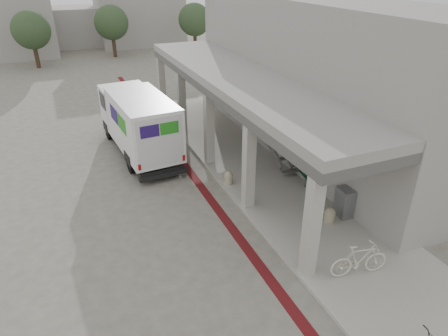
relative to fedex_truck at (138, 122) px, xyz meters
name	(u,v)px	position (x,y,z in m)	size (l,w,h in m)	color
ground	(200,227)	(0.55, -7.04, -1.60)	(120.00, 120.00, 0.00)	#635E55
bike_lane_stripe	(207,194)	(1.55, -5.04, -1.59)	(0.35, 40.00, 0.01)	#531013
sidewalk	(297,202)	(4.55, -7.04, -1.54)	(4.40, 28.00, 0.12)	#A09C8F
transit_building	(303,81)	(7.38, -2.54, 1.80)	(7.60, 17.00, 7.00)	gray
distant_backdrop	(55,23)	(-2.29, 28.85, 1.11)	(28.00, 10.00, 6.50)	gray
tree_left	(31,30)	(-4.45, 20.96, 1.58)	(3.20, 3.20, 4.80)	#38281C
tree_mid	(111,23)	(2.55, 22.96, 1.58)	(3.20, 3.20, 4.80)	#38281C
tree_right	(194,20)	(10.55, 21.96, 1.58)	(3.20, 3.20, 4.80)	#38281C
fedex_truck	(138,122)	(0.00, 0.00, 0.00)	(2.70, 7.17, 3.00)	black
bench	(302,171)	(5.72, -5.51, -1.16)	(0.75, 1.91, 0.44)	slate
bollard_near	(330,215)	(4.84, -8.66, -1.20)	(0.37, 0.37, 0.56)	gray
bollard_far	(229,177)	(2.65, -4.72, -1.21)	(0.36, 0.36, 0.53)	tan
utility_cabinet	(345,202)	(5.55, -8.52, -0.93)	(0.49, 0.66, 1.10)	slate
bicycle_cream	(359,260)	(3.96, -11.22, -0.93)	(0.51, 1.80, 1.08)	beige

